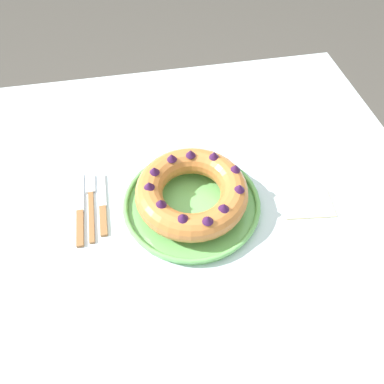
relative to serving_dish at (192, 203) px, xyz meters
The scene contains 8 objects.
ground_plane 0.76m from the serving_dish, 92.89° to the right, with size 8.00×8.00×0.00m, color #4C4742.
dining_table 0.10m from the serving_dish, 92.89° to the right, with size 1.21×1.20×0.75m.
serving_dish is the anchor object (origin of this frame).
bundt_cake 0.05m from the serving_dish, 50.78° to the right, with size 0.26×0.26×0.08m.
fork 0.25m from the serving_dish, 166.48° to the left, with size 0.02×0.21×0.01m.
serving_knife 0.27m from the serving_dish, behind, with size 0.02×0.22×0.01m.
cake_knife 0.22m from the serving_dish, behind, with size 0.02×0.19×0.01m.
napkin 0.28m from the serving_dish, ahead, with size 0.12×0.09×0.00m, color beige.
Camera 1 is at (-0.10, -0.52, 1.49)m, focal length 35.00 mm.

